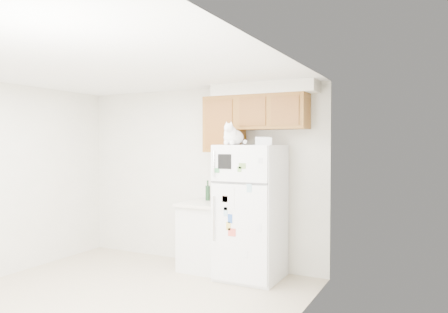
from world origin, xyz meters
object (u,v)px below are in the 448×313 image
Objects in this scene: bottle_amber at (216,190)px; bottle_green at (208,190)px; cat at (233,136)px; storage_box_front at (266,141)px; base_counter at (206,236)px; storage_box_back at (262,141)px; refrigerator at (251,212)px.

bottle_green is at bearing -176.85° from bottle_amber.
cat is 2.77× the size of storage_box_front.
storage_box_front reaches higher than base_counter.
storage_box_back reaches higher than bottle_green.
base_counter is 1.54m from storage_box_back.
storage_box_back is at bearing 35.54° from cat.
refrigerator is 0.83m from bottle_green.
base_counter is 0.63m from bottle_green.
bottle_amber reaches higher than base_counter.
bottle_amber is at bearing 137.53° from storage_box_back.
cat reaches higher than bottle_amber.
refrigerator is 1.85× the size of base_counter.
base_counter is (-0.69, 0.07, -0.39)m from refrigerator.
base_counter is 1.60m from storage_box_front.
storage_box_front reaches higher than refrigerator.
storage_box_back is 0.64× the size of bottle_green.
storage_box_back is (0.84, -0.06, 1.29)m from base_counter.
bottle_green is at bearing 161.56° from refrigerator.
storage_box_front is at bearing -22.92° from refrigerator.
bottle_green is at bearing 139.34° from storage_box_front.
storage_box_front is (0.09, -0.12, -0.01)m from storage_box_back.
storage_box_back is 1.20× the size of storage_box_front.
refrigerator reaches higher than bottle_green.
refrigerator is 0.99m from cat.
storage_box_front is at bearing -22.71° from bottle_amber.
storage_box_back reaches higher than refrigerator.
bottle_amber is at bearing 71.25° from base_counter.
refrigerator is 0.93m from storage_box_front.
refrigerator is 0.91m from storage_box_back.
storage_box_front reaches higher than bottle_amber.
refrigerator is 0.71m from bottle_amber.
cat is 0.38m from storage_box_back.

